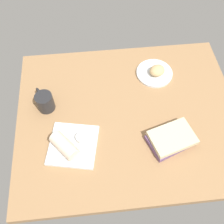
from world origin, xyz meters
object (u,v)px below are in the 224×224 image
Objects in this scene: sauce_cup at (82,138)px; book_stack at (171,139)px; round_plate at (154,73)px; coffee_mug at (45,101)px; square_plate at (73,145)px; scone_pastry at (157,71)px; breakfast_wrap at (64,146)px.

sauce_cup is 40.79cm from book_stack.
sauce_cup is (41.00, 36.41, 2.28)cm from round_plate.
coffee_mug is (58.13, 15.61, 4.19)cm from round_plate.
book_stack is 1.86× the size of coffee_mug.
coffee_mug is at bearing -60.89° from square_plate.
scone_pastry is (-0.91, 1.00, 3.17)cm from round_plate.
sauce_cup is 8.92cm from breakfast_wrap.
square_plate is 5.62cm from breakfast_wrap.
square_plate is 44.90cm from book_stack.
sauce_cup is (-4.28, -2.27, 2.18)cm from square_plate.
coffee_mug reaches higher than sauce_cup.
coffee_mug is (12.85, -23.07, 4.09)cm from square_plate.
sauce_cup is at bearing -152.10° from square_plate.
round_plate is at bearing -90.68° from book_stack.
square_plate is at bearing 40.50° from round_plate.
scone_pastry is at bearing -166.10° from coffee_mug.
book_stack is (-40.51, 4.77, -0.34)cm from sauce_cup.
sauce_cup is at bearing 129.47° from coffee_mug.
round_plate is 3.55× the size of sauce_cup.
square_plate is at bearing -3.20° from book_stack.
coffee_mug is (59.04, 14.61, 1.02)cm from scone_pastry.
scone_pastry is 0.35× the size of book_stack.
book_stack is at bearing 173.29° from sauce_cup.
breakfast_wrap is at bearing 27.90° from sauce_cup.
coffee_mug is (17.13, -20.81, 1.91)cm from sauce_cup.
square_plate is at bearing 27.90° from sauce_cup.
scone_pastry reaches higher than book_stack.
round_plate is 41.23cm from book_stack.
coffee_mug is (9.42, -24.89, 0.03)cm from breakfast_wrap.
round_plate is 1.44× the size of breakfast_wrap.
scone_pastry is at bearing -0.46° from breakfast_wrap.
square_plate is at bearing 119.11° from coffee_mug.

